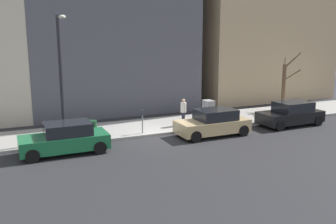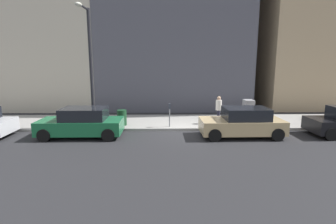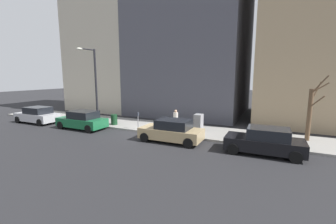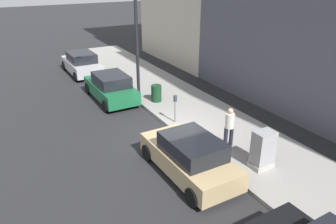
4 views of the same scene
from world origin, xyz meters
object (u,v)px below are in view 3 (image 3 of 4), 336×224
object	(u,v)px
pedestrian_near_meter	(176,119)
parked_car_green	(82,120)
parked_car_tan	(172,131)
bare_tree	(310,112)
parked_car_black	(265,141)
trash_bin	(114,120)
utility_box	(198,124)
office_tower_right	(113,53)
office_block_center	(193,34)
parked_car_silver	(37,115)
streetlamp	(94,80)
parking_meter	(138,119)

from	to	relation	value
pedestrian_near_meter	parked_car_green	bearing A→B (deg)	-57.94
parked_car_tan	bare_tree	bearing A→B (deg)	-66.61
parked_car_black	trash_bin	size ratio (longest dim) A/B	4.71
utility_box	office_tower_right	xyz separation A→B (m)	(8.71, 14.86, 6.57)
utility_box	office_block_center	world-z (taller)	office_block_center
parked_car_tan	parked_car_green	bearing A→B (deg)	88.48
parked_car_tan	parked_car_green	world-z (taller)	same
parked_car_black	parked_car_silver	distance (m)	19.74
parked_car_silver	parked_car_black	bearing A→B (deg)	-90.58
parked_car_silver	office_block_center	xyz separation A→B (m)	(12.69, -10.76, 8.50)
parked_car_silver	bare_tree	xyz separation A→B (m)	(3.70, -22.21, 1.30)
parked_car_green	pedestrian_near_meter	world-z (taller)	pedestrian_near_meter
parked_car_green	streetlamp	bearing A→B (deg)	-8.28
parked_car_tan	office_block_center	bearing A→B (deg)	13.33
utility_box	pedestrian_near_meter	bearing A→B (deg)	92.48
utility_box	parking_meter	bearing A→B (deg)	100.04
parked_car_silver	office_block_center	distance (m)	18.68
parked_car_black	office_tower_right	xyz separation A→B (m)	(11.03, 19.55, 6.68)
bare_tree	trash_bin	world-z (taller)	bare_tree
bare_tree	pedestrian_near_meter	size ratio (longest dim) A/B	2.59
streetlamp	office_block_center	distance (m)	13.36
parked_car_black	streetlamp	size ratio (longest dim) A/B	0.65
parked_car_black	trash_bin	world-z (taller)	parked_car_black
parking_meter	bare_tree	size ratio (longest dim) A/B	0.31
parking_meter	office_tower_right	distance (m)	15.29
parking_meter	trash_bin	xyz separation A→B (m)	(0.45, 2.80, -0.38)
parked_car_silver	bare_tree	bearing A→B (deg)	-81.39
parked_car_green	bare_tree	distance (m)	16.95
utility_box	bare_tree	size ratio (longest dim) A/B	0.33
trash_bin	pedestrian_near_meter	size ratio (longest dim) A/B	0.54
parking_meter	streetlamp	xyz separation A→B (m)	(-0.17, 4.36, 3.04)
parked_car_tan	pedestrian_near_meter	size ratio (longest dim) A/B	2.55
parked_car_tan	streetlamp	bearing A→B (deg)	79.18
streetlamp	office_tower_right	distance (m)	11.77
parked_car_black	office_block_center	size ratio (longest dim) A/B	0.23
trash_bin	office_block_center	distance (m)	14.12
bare_tree	pedestrian_near_meter	bearing A→B (deg)	98.62
parked_car_green	bare_tree	size ratio (longest dim) A/B	0.98
parked_car_black	pedestrian_near_meter	bearing A→B (deg)	69.65
parked_car_tan	parking_meter	xyz separation A→B (m)	(1.58, 3.74, 0.24)
parked_car_silver	streetlamp	distance (m)	6.88
parked_car_green	office_tower_right	xyz separation A→B (m)	(11.05, 5.51, 6.68)
office_tower_right	pedestrian_near_meter	bearing A→B (deg)	-123.98
office_tower_right	office_block_center	bearing A→B (deg)	-81.55
parked_car_silver	office_block_center	world-z (taller)	office_block_center
utility_box	pedestrian_near_meter	size ratio (longest dim) A/B	0.86
utility_box	bare_tree	xyz separation A→B (m)	(1.28, -7.16, 1.19)
parked_car_black	utility_box	distance (m)	5.24
parked_car_green	trash_bin	distance (m)	2.61
office_block_center	office_tower_right	xyz separation A→B (m)	(-1.57, 10.57, -1.81)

